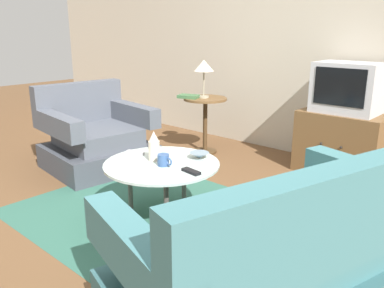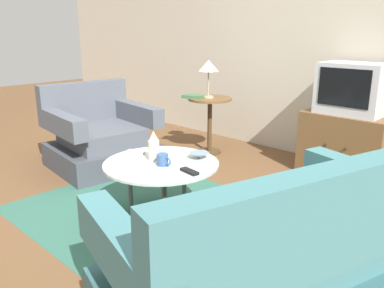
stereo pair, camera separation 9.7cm
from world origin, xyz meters
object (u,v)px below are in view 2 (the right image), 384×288
object	(u,v)px
mug	(163,160)
vase	(154,146)
coffee_table	(161,167)
table_lamp	(209,67)
book	(193,96)
couch	(272,260)
tv_stand	(346,144)
side_table	(210,114)
tv_remote_silver	(136,152)
armchair	(100,138)
television	(353,88)
bowl	(199,155)
tv_remote_dark	(189,171)

from	to	relation	value
mug	vase	bearing A→B (deg)	165.22
coffee_table	vase	xyz separation A→B (m)	(-0.08, 0.01, 0.14)
table_lamp	book	distance (m)	0.36
couch	tv_stand	bearing A→B (deg)	30.93
side_table	tv_remote_silver	size ratio (longest dim) A/B	3.99
armchair	vase	bearing A→B (deg)	80.86
television	mug	xyz separation A→B (m)	(-0.52, -1.92, -0.36)
armchair	coffee_table	world-z (taller)	armchair
mug	television	bearing A→B (deg)	74.71
television	mug	world-z (taller)	television
bowl	tv_remote_silver	world-z (taller)	bowl
table_lamp	book	world-z (taller)	table_lamp
coffee_table	vase	distance (m)	0.16
vase	mug	xyz separation A→B (m)	(0.14, -0.04, -0.06)
mug	tv_remote_silver	size ratio (longest dim) A/B	0.80
mug	bowl	xyz separation A→B (m)	(0.08, 0.30, -0.02)
book	tv_remote_silver	bearing A→B (deg)	-82.83
table_lamp	tv_remote_dark	distance (m)	1.96
side_table	mug	xyz separation A→B (m)	(0.90, -1.53, 0.03)
mug	book	bearing A→B (deg)	126.63
television	bowl	bearing A→B (deg)	-105.34
armchair	tv_remote_silver	xyz separation A→B (m)	(1.08, -0.37, 0.17)
television	book	world-z (taller)	television
side_table	television	bearing A→B (deg)	15.29
tv_remote_dark	book	world-z (taller)	book
bowl	coffee_table	bearing A→B (deg)	-117.10
television	mug	bearing A→B (deg)	-105.29
tv_stand	book	xyz separation A→B (m)	(-1.56, -0.53, 0.35)
table_lamp	bowl	bearing A→B (deg)	-50.71
couch	tv_remote_dark	distance (m)	0.93
television	mug	size ratio (longest dim) A/B	4.57
table_lamp	book	size ratio (longest dim) A/B	1.61
mug	tv_remote_dark	distance (m)	0.25
armchair	mug	world-z (taller)	armchair
couch	television	distance (m)	2.34
tv_stand	bowl	world-z (taller)	tv_stand
armchair	side_table	size ratio (longest dim) A/B	1.66
table_lamp	vase	bearing A→B (deg)	-62.15
tv_stand	book	world-z (taller)	book
couch	tv_remote_silver	xyz separation A→B (m)	(-1.47, 0.32, 0.17)
couch	bowl	xyz separation A→B (m)	(-1.03, 0.57, 0.18)
tv_stand	tv_remote_silver	size ratio (longest dim) A/B	5.00
tv_stand	table_lamp	distance (m)	1.64
vase	mug	bearing A→B (deg)	-14.78
tv_remote_dark	tv_remote_silver	bearing A→B (deg)	-174.44
television	tv_remote_silver	xyz separation A→B (m)	(-0.88, -1.88, -0.39)
tv_stand	tv_remote_dark	size ratio (longest dim) A/B	5.18
tv_remote_silver	mug	bearing A→B (deg)	163.18
television	book	distance (m)	1.65
side_table	tv_remote_dark	world-z (taller)	side_table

